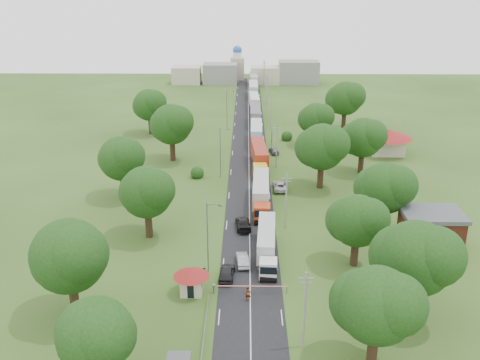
{
  "coord_description": "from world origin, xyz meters",
  "views": [
    {
      "loc": [
        -0.56,
        -81.35,
        36.72
      ],
      "look_at": [
        -1.64,
        5.92,
        3.0
      ],
      "focal_mm": 40.0,
      "sensor_mm": 36.0,
      "label": 1
    }
  ],
  "objects_px": {
    "guard_booth": "(191,278)",
    "info_sign": "(272,134)",
    "car_lane_front": "(227,273)",
    "boom_barrier": "(239,287)",
    "truck_0": "(267,243)",
    "car_lane_mid": "(243,260)",
    "pedestrian_near": "(248,295)"
  },
  "relations": [
    {
      "from": "info_sign",
      "to": "truck_0",
      "type": "height_order",
      "value": "info_sign"
    },
    {
      "from": "guard_booth",
      "to": "truck_0",
      "type": "xyz_separation_m",
      "value": [
        9.51,
        9.34,
        -0.14
      ]
    },
    {
      "from": "boom_barrier",
      "to": "car_lane_mid",
      "type": "height_order",
      "value": "car_lane_mid"
    },
    {
      "from": "car_lane_mid",
      "to": "boom_barrier",
      "type": "bearing_deg",
      "value": 81.16
    },
    {
      "from": "guard_booth",
      "to": "info_sign",
      "type": "distance_m",
      "value": 61.27
    },
    {
      "from": "car_lane_mid",
      "to": "pedestrian_near",
      "type": "bearing_deg",
      "value": 88.94
    },
    {
      "from": "truck_0",
      "to": "car_lane_front",
      "type": "bearing_deg",
      "value": -132.21
    },
    {
      "from": "guard_booth",
      "to": "info_sign",
      "type": "bearing_deg",
      "value": 78.32
    },
    {
      "from": "car_lane_mid",
      "to": "pedestrian_near",
      "type": "xyz_separation_m",
      "value": [
        0.74,
        -8.7,
        0.2
      ]
    },
    {
      "from": "info_sign",
      "to": "pedestrian_near",
      "type": "xyz_separation_m",
      "value": [
        -5.46,
        -61.7,
        -2.09
      ]
    },
    {
      "from": "info_sign",
      "to": "car_lane_front",
      "type": "xyz_separation_m",
      "value": [
        -8.2,
        -56.52,
        -2.21
      ]
    },
    {
      "from": "truck_0",
      "to": "car_lane_front",
      "type": "xyz_separation_m",
      "value": [
        -5.31,
        -5.85,
        -1.23
      ]
    },
    {
      "from": "boom_barrier",
      "to": "info_sign",
      "type": "xyz_separation_m",
      "value": [
        6.56,
        60.0,
        2.11
      ]
    },
    {
      "from": "truck_0",
      "to": "car_lane_front",
      "type": "relative_size",
      "value": 2.96
    },
    {
      "from": "boom_barrier",
      "to": "info_sign",
      "type": "bearing_deg",
      "value": 83.76
    },
    {
      "from": "car_lane_front",
      "to": "guard_booth",
      "type": "bearing_deg",
      "value": 44.04
    },
    {
      "from": "truck_0",
      "to": "pedestrian_near",
      "type": "bearing_deg",
      "value": -103.1
    },
    {
      "from": "car_lane_mid",
      "to": "pedestrian_near",
      "type": "distance_m",
      "value": 8.74
    },
    {
      "from": "info_sign",
      "to": "car_lane_front",
      "type": "bearing_deg",
      "value": -98.26
    },
    {
      "from": "car_lane_mid",
      "to": "info_sign",
      "type": "bearing_deg",
      "value": -102.59
    },
    {
      "from": "guard_booth",
      "to": "truck_0",
      "type": "height_order",
      "value": "truck_0"
    },
    {
      "from": "boom_barrier",
      "to": "info_sign",
      "type": "distance_m",
      "value": 60.39
    },
    {
      "from": "guard_booth",
      "to": "boom_barrier",
      "type": "bearing_deg",
      "value": 0.01
    },
    {
      "from": "boom_barrier",
      "to": "guard_booth",
      "type": "xyz_separation_m",
      "value": [
        -5.84,
        -0.0,
        1.27
      ]
    },
    {
      "from": "car_lane_mid",
      "to": "guard_booth",
      "type": "bearing_deg",
      "value": 42.56
    },
    {
      "from": "guard_booth",
      "to": "car_lane_front",
      "type": "xyz_separation_m",
      "value": [
        4.2,
        3.48,
        -1.37
      ]
    },
    {
      "from": "car_lane_front",
      "to": "info_sign",
      "type": "bearing_deg",
      "value": -93.9
    },
    {
      "from": "truck_0",
      "to": "car_lane_mid",
      "type": "xyz_separation_m",
      "value": [
        -3.31,
        -2.34,
        -1.31
      ]
    },
    {
      "from": "guard_booth",
      "to": "car_lane_mid",
      "type": "distance_m",
      "value": 9.46
    },
    {
      "from": "info_sign",
      "to": "pedestrian_near",
      "type": "relative_size",
      "value": 2.26
    },
    {
      "from": "boom_barrier",
      "to": "guard_booth",
      "type": "distance_m",
      "value": 5.98
    },
    {
      "from": "boom_barrier",
      "to": "car_lane_front",
      "type": "bearing_deg",
      "value": 115.25
    }
  ]
}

